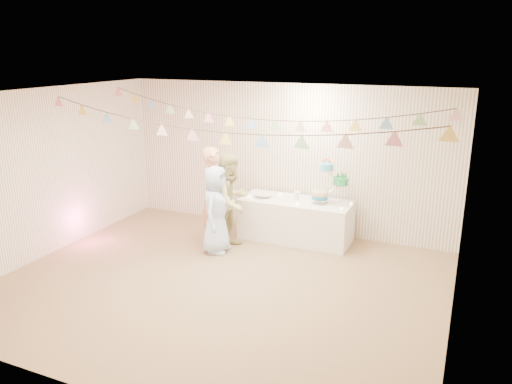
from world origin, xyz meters
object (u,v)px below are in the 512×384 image
at_px(person_adult_b, 231,202).
at_px(person_child, 216,209).
at_px(table, 296,220).
at_px(cake_stand, 330,180).
at_px(person_adult_a, 214,195).

bearing_deg(person_adult_b, person_child, 158.02).
bearing_deg(person_child, table, -50.84).
height_order(cake_stand, person_adult_a, person_adult_a).
relative_size(table, person_adult_a, 1.15).
bearing_deg(table, person_child, -134.43).
bearing_deg(cake_stand, table, -174.81).
bearing_deg(person_adult_b, person_adult_a, 80.56).
xyz_separation_m(table, cake_stand, (0.55, 0.05, 0.75)).
bearing_deg(person_adult_a, person_child, -148.49).
distance_m(table, person_adult_a, 1.45).
xyz_separation_m(table, person_adult_b, (-0.83, -0.77, 0.44)).
relative_size(cake_stand, person_child, 0.49).
distance_m(table, cake_stand, 0.93).
relative_size(person_adult_a, person_adult_b, 1.03).
relative_size(cake_stand, person_adult_a, 0.43).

